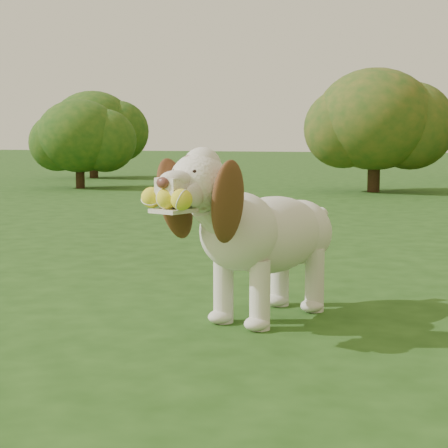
% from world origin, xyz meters
% --- Properties ---
extents(ground, '(80.00, 80.00, 0.00)m').
position_xyz_m(ground, '(0.00, 0.00, 0.00)').
color(ground, '#1C3F12').
rests_on(ground, ground).
extents(dog, '(0.60, 1.14, 0.75)m').
position_xyz_m(dog, '(0.53, 0.36, 0.40)').
color(dog, silver).
rests_on(dog, ground).
extents(shrub_a, '(1.35, 1.35, 1.40)m').
position_xyz_m(shrub_a, '(-5.02, 7.45, 0.82)').
color(shrub_a, '#382314').
rests_on(shrub_a, ground).
extents(shrub_b, '(1.74, 1.74, 1.81)m').
position_xyz_m(shrub_b, '(-0.55, 8.37, 1.06)').
color(shrub_b, '#382314').
rests_on(shrub_b, ground).
extents(shrub_e, '(1.66, 1.66, 1.72)m').
position_xyz_m(shrub_e, '(-6.50, 10.19, 1.01)').
color(shrub_e, '#382314').
rests_on(shrub_e, ground).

